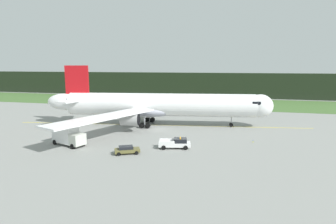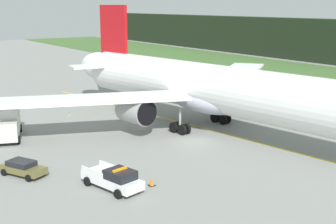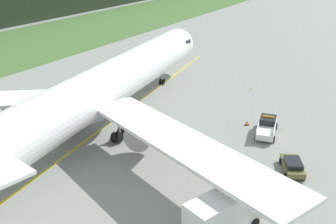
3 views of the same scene
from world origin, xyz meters
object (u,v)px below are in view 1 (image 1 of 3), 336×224
staff_car (127,150)px  apron_cone (185,143)px  airliner (157,105)px  catering_truck (68,135)px  ops_pickup_truck (176,143)px

staff_car → apron_cone: staff_car is taller
airliner → catering_truck: size_ratio=7.72×
catering_truck → apron_cone: catering_truck is taller
catering_truck → staff_car: size_ratio=1.59×
ops_pickup_truck → staff_car: size_ratio=1.32×
ops_pickup_truck → apron_cone: size_ratio=8.87×
catering_truck → apron_cone: bearing=15.5°
airliner → ops_pickup_truck: 20.12m
ops_pickup_truck → apron_cone: 3.13m
ops_pickup_truck → catering_truck: 19.67m
staff_car → apron_cone: 11.40m
airliner → catering_truck: 23.54m
ops_pickup_truck → catering_truck: bearing=-171.8°
catering_truck → apron_cone: (20.52, 5.68, -1.52)m
catering_truck → staff_car: 12.55m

